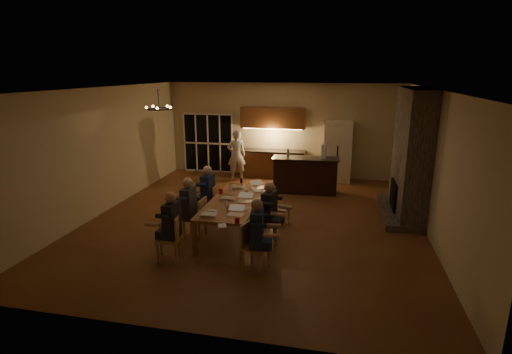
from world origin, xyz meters
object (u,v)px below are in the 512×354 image
object	(u,v)px
chair_left_near	(168,238)
laptop_c	(228,194)
laptop_d	(245,197)
redcup_mid	(221,191)
redcup_near	(237,220)
plate_near	(242,209)
laptop_f	(258,184)
chair_right_mid	(267,223)
person_left_far	(208,193)
chair_left_far	(208,203)
chair_right_near	(256,247)
person_right_near	(257,235)
mug_mid	(247,192)
can_silver	(228,208)
chair_left_mid	(195,217)
laptop_e	(237,183)
mug_front	(226,204)
bar_island	(305,175)
chandelier	(159,109)
redcup_far	(257,182)
bar_bottle	(288,153)
laptop_b	(235,210)
person_left_near	(172,226)
mug_back	(231,187)
refrigerator	(338,152)
plate_far	(258,191)
laptop_a	(209,210)
plate_left	(211,212)
person_right_mid	(269,213)
can_cola	(241,181)
person_left_mid	(189,208)
dining_table	(235,216)
bar_blender	(324,152)
standing_person	(236,155)
chair_right_far	(279,207)

from	to	relation	value
chair_left_near	laptop_c	world-z (taller)	laptop_c
laptop_d	redcup_mid	xyz separation A→B (m)	(-0.70, 0.49, -0.05)
redcup_near	plate_near	bearing A→B (deg)	97.28
laptop_f	chair_right_mid	bearing A→B (deg)	-101.95
person_left_far	chair_left_far	bearing A→B (deg)	175.43
chair_right_near	person_right_near	distance (m)	0.25
mug_mid	can_silver	xyz separation A→B (m)	(-0.11, -1.26, 0.01)
chair_left_mid	person_left_far	world-z (taller)	person_left_far
laptop_e	mug_front	distance (m)	1.45
bar_island	laptop_c	xyz separation A→B (m)	(-1.48, -3.28, 0.32)
chandelier	redcup_far	size ratio (longest dim) A/B	4.91
chair_left_far	redcup_mid	xyz separation A→B (m)	(0.38, -0.16, 0.37)
person_right_near	bar_bottle	distance (m)	5.10
chair_left_near	chair_left_far	distance (m)	2.22
chair_right_near	chandelier	size ratio (longest dim) A/B	1.51
laptop_d	laptop_f	world-z (taller)	same
laptop_b	redcup_mid	distance (m)	1.52
person_right_near	redcup_mid	size ratio (longest dim) A/B	11.50
person_right_near	redcup_near	distance (m)	0.57
laptop_b	redcup_near	size ratio (longest dim) A/B	2.67
person_left_near	mug_back	distance (m)	2.49
refrigerator	plate_far	xyz separation A→B (m)	(-1.83, -4.14, -0.24)
bar_island	redcup_far	world-z (taller)	bar_island
chair_right_mid	laptop_a	world-z (taller)	laptop_a
laptop_f	redcup_far	distance (m)	0.44
can_silver	plate_left	world-z (taller)	can_silver
person_left_far	plate_left	size ratio (longest dim) A/B	5.06
laptop_d	redcup_far	size ratio (longest dim) A/B	2.67
person_right_near	chair_left_near	bearing A→B (deg)	81.85
person_right_mid	plate_left	world-z (taller)	person_right_mid
person_left_near	redcup_near	size ratio (longest dim) A/B	11.50
person_left_near	redcup_mid	world-z (taller)	person_left_near
person_left_far	laptop_c	bearing A→B (deg)	57.84
person_left_near	bar_bottle	xyz separation A→B (m)	(1.58, 5.00, 0.51)
chair_left_far	laptop_b	distance (m)	1.90
laptop_f	mug_mid	xyz separation A→B (m)	(-0.16, -0.48, -0.06)
bar_island	can_cola	bearing A→B (deg)	-130.12
person_left_mid	chair_right_near	bearing A→B (deg)	58.90
person_left_mid	mug_mid	size ratio (longest dim) A/B	13.80
person_left_far	mug_front	world-z (taller)	person_left_far
person_left_far	laptop_c	xyz separation A→B (m)	(0.64, -0.48, 0.17)
refrigerator	dining_table	size ratio (longest dim) A/B	0.73
chair_right_mid	laptop_c	bearing A→B (deg)	45.37
person_right_mid	bar_bottle	bearing A→B (deg)	13.32
redcup_far	bar_blender	size ratio (longest dim) A/B	0.29
chair_right_near	laptop_d	size ratio (longest dim) A/B	2.78
person_right_near	laptop_d	xyz separation A→B (m)	(-0.62, 1.60, 0.17)
laptop_d	redcup_far	distance (m)	1.51
standing_person	redcup_far	distance (m)	3.20
chair_right_far	mug_mid	distance (m)	0.85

